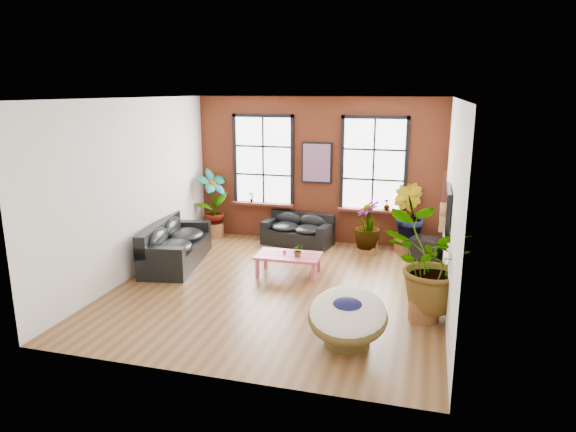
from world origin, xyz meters
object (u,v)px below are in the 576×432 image
(coffee_table, at_px, (289,257))
(sofa_back, at_px, (298,231))
(sofa_left, at_px, (174,245))
(papasan_chair, at_px, (348,316))

(coffee_table, bearing_deg, sofa_back, 97.47)
(sofa_left, xyz_separation_m, coffee_table, (2.55, 0.02, -0.04))
(sofa_back, xyz_separation_m, sofa_left, (-2.22, -2.10, 0.07))
(papasan_chair, bearing_deg, coffee_table, 118.10)
(sofa_back, relative_size, coffee_table, 1.33)
(sofa_back, distance_m, papasan_chair, 5.10)
(sofa_back, height_order, papasan_chair, papasan_chair)
(sofa_left, height_order, papasan_chair, sofa_left)
(sofa_back, distance_m, coffee_table, 2.10)
(sofa_back, bearing_deg, sofa_left, -127.04)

